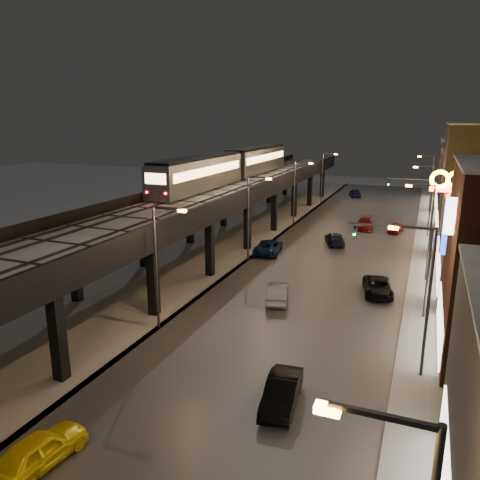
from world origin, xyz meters
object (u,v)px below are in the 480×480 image
(car_onc_silver, at_px, (282,393))
(car_onc_dark, at_px, (378,288))
(car_mid_silver, at_px, (269,247))
(car_far_white, at_px, (355,193))
(subway_train, at_px, (232,165))
(car_taxi, at_px, (40,451))
(car_onc_red, at_px, (396,228))
(sign_citgo, at_px, (462,241))
(car_near_white, at_px, (277,293))
(car_onc_white, at_px, (365,224))
(car_mid_dark, at_px, (335,239))

(car_onc_silver, bearing_deg, car_onc_dark, 74.89)
(car_mid_silver, xyz_separation_m, car_onc_silver, (9.70, -26.90, -0.01))
(car_far_white, bearing_deg, subway_train, 52.73)
(car_onc_silver, bearing_deg, car_taxi, -142.30)
(subway_train, height_order, car_onc_red, subway_train)
(car_onc_silver, relative_size, car_onc_dark, 0.94)
(car_onc_red, relative_size, sign_citgo, 0.35)
(car_near_white, distance_m, car_mid_silver, 14.08)
(subway_train, relative_size, car_onc_dark, 7.92)
(subway_train, height_order, car_taxi, subway_train)
(car_taxi, bearing_deg, car_onc_red, -95.39)
(subway_train, relative_size, car_far_white, 8.76)
(sign_citgo, bearing_deg, car_onc_dark, 117.38)
(car_taxi, bearing_deg, car_near_white, -92.97)
(car_taxi, height_order, car_onc_white, car_taxi)
(car_mid_silver, xyz_separation_m, car_onc_red, (12.45, 15.67, -0.15))
(car_taxi, xyz_separation_m, sign_citgo, (16.67, 16.24, 7.08))
(car_mid_silver, distance_m, car_onc_white, 18.38)
(car_near_white, bearing_deg, car_mid_dark, -107.32)
(car_far_white, height_order, car_onc_dark, car_far_white)
(car_mid_dark, xyz_separation_m, car_far_white, (-3.03, 36.68, 0.06))
(car_near_white, xyz_separation_m, car_mid_dark, (1.00, 19.71, -0.05))
(car_onc_silver, xyz_separation_m, car_onc_white, (-1.23, 43.22, -0.04))
(subway_train, bearing_deg, car_taxi, -77.38)
(subway_train, xyz_separation_m, car_onc_dark, (21.74, -19.71, -7.82))
(sign_citgo, bearing_deg, car_near_white, 156.37)
(car_near_white, height_order, car_far_white, car_far_white)
(car_mid_silver, distance_m, sign_citgo, 26.85)
(car_onc_silver, xyz_separation_m, car_onc_dark, (2.96, 18.35, -0.07))
(subway_train, height_order, car_mid_silver, subway_train)
(car_mid_dark, relative_size, car_onc_white, 0.96)
(car_mid_dark, height_order, car_onc_red, car_mid_dark)
(car_mid_silver, height_order, car_onc_silver, car_mid_silver)
(car_mid_silver, height_order, car_far_white, car_mid_silver)
(subway_train, relative_size, car_mid_silver, 7.06)
(subway_train, xyz_separation_m, car_mid_dark, (15.20, -4.56, -7.81))
(car_onc_red, distance_m, sign_citgo, 35.54)
(subway_train, distance_m, sign_citgo, 40.27)
(car_near_white, bearing_deg, car_onc_red, -118.71)
(subway_train, xyz_separation_m, car_mid_silver, (9.08, -11.16, -7.74))
(subway_train, distance_m, car_mid_dark, 17.69)
(car_onc_white, distance_m, car_onc_red, 4.04)
(car_taxi, distance_m, car_onc_dark, 28.77)
(car_near_white, xyz_separation_m, car_onc_dark, (7.53, 4.56, -0.07))
(car_mid_dark, bearing_deg, car_onc_dark, 94.70)
(car_taxi, distance_m, car_mid_dark, 41.84)
(car_taxi, xyz_separation_m, car_near_white, (3.88, 21.84, 0.01))
(car_taxi, bearing_deg, car_mid_dark, -89.60)
(car_near_white, distance_m, car_onc_silver, 14.53)
(subway_train, distance_m, car_onc_dark, 30.37)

